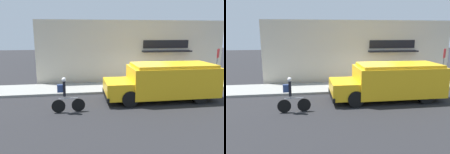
% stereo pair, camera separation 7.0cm
% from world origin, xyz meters
% --- Properties ---
extents(ground_plane, '(70.00, 70.00, 0.00)m').
position_xyz_m(ground_plane, '(0.00, 0.00, 0.00)').
color(ground_plane, '#232326').
extents(sidewalk, '(28.00, 2.66, 0.14)m').
position_xyz_m(sidewalk, '(0.00, 1.33, 0.07)').
color(sidewalk, gray).
rests_on(sidewalk, ground_plane).
extents(storefront, '(14.25, 0.76, 4.62)m').
position_xyz_m(storefront, '(0.07, 2.97, 2.31)').
color(storefront, beige).
rests_on(storefront, ground_plane).
extents(school_bus, '(6.22, 2.76, 2.05)m').
position_xyz_m(school_bus, '(0.66, -1.61, 1.09)').
color(school_bus, yellow).
rests_on(school_bus, ground_plane).
extents(cyclist, '(1.58, 0.21, 1.71)m').
position_xyz_m(cyclist, '(-4.77, -2.85, 0.83)').
color(cyclist, black).
rests_on(cyclist, ground_plane).
extents(stop_sign_post, '(0.45, 0.45, 2.58)m').
position_xyz_m(stop_sign_post, '(5.09, 0.37, 1.86)').
color(stop_sign_post, slate).
rests_on(stop_sign_post, sidewalk).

